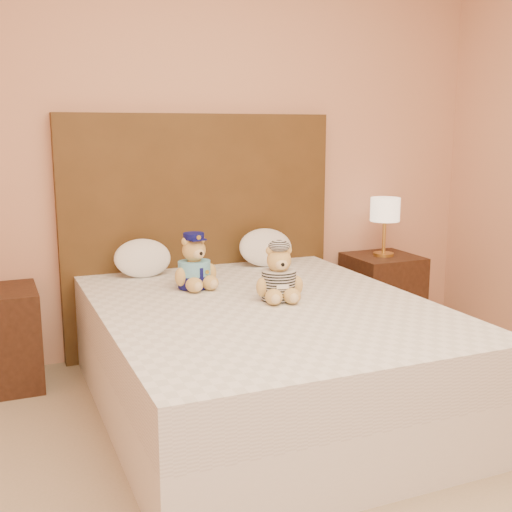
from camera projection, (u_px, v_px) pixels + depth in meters
The scene contains 9 objects.
room_walls at pixel (347, 16), 2.30m from camera, with size 4.04×4.52×2.72m.
bed at pixel (264, 355), 3.27m from camera, with size 1.60×2.00×0.55m.
headboard at pixel (200, 234), 4.09m from camera, with size 1.75×0.08×1.50m, color #4F3417.
nightstand_right at pixel (382, 294), 4.47m from camera, with size 0.45×0.45×0.55m, color #3A1F12.
lamp at pixel (385, 213), 4.36m from camera, with size 0.20×0.20×0.40m.
teddy_police at pixel (194, 261), 3.49m from camera, with size 0.26×0.25×0.30m, color tan, non-canonical shape.
teddy_prisoner at pixel (279, 273), 3.24m from camera, with size 0.26×0.24×0.29m, color tan, non-canonical shape.
pillow_left at pixel (143, 256), 3.78m from camera, with size 0.34×0.22×0.24m, color white.
pillow_right at pixel (266, 246), 4.08m from camera, with size 0.36×0.23×0.25m, color white.
Camera 1 is at (-1.25, -1.64, 1.41)m, focal length 45.00 mm.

